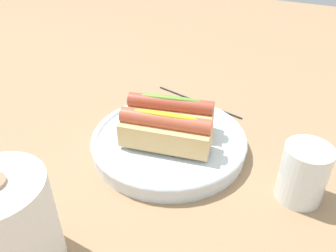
{
  "coord_description": "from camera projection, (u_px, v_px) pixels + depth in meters",
  "views": [
    {
      "loc": [
        -0.2,
        0.43,
        0.37
      ],
      "look_at": [
        0.02,
        0.0,
        0.05
      ],
      "focal_mm": 35.97,
      "sensor_mm": 36.0,
      "label": 1
    }
  ],
  "objects": [
    {
      "name": "water_glass",
      "position": [
        302.0,
        176.0,
        0.49
      ],
      "size": [
        0.07,
        0.07,
        0.09
      ],
      "color": "white",
      "rests_on": "ground_plane"
    },
    {
      "name": "serving_bowl",
      "position": [
        168.0,
        142.0,
        0.6
      ],
      "size": [
        0.27,
        0.27,
        0.03
      ],
      "color": "silver",
      "rests_on": "ground_plane"
    },
    {
      "name": "hotdog_back",
      "position": [
        165.0,
        131.0,
        0.55
      ],
      "size": [
        0.16,
        0.08,
        0.06
      ],
      "color": "#DBB270",
      "rests_on": "serving_bowl"
    },
    {
      "name": "paper_towel_roll",
      "position": [
        8.0,
        226.0,
        0.38
      ],
      "size": [
        0.11,
        0.11,
        0.13
      ],
      "color": "white",
      "rests_on": "ground_plane"
    },
    {
      "name": "chopstick_near",
      "position": [
        198.0,
        101.0,
        0.75
      ],
      "size": [
        0.22,
        0.05,
        0.01
      ],
      "primitive_type": "cylinder",
      "rotation": [
        0.0,
        1.57,
        -0.21
      ],
      "color": "black",
      "rests_on": "ground_plane"
    },
    {
      "name": "ground_plane",
      "position": [
        180.0,
        152.0,
        0.6
      ],
      "size": [
        2.4,
        2.4,
        0.0
      ],
      "primitive_type": "plane",
      "color": "#9E7A56"
    },
    {
      "name": "hotdog_front",
      "position": [
        170.0,
        114.0,
        0.59
      ],
      "size": [
        0.16,
        0.09,
        0.06
      ],
      "color": "#DBB270",
      "rests_on": "serving_bowl"
    }
  ]
}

